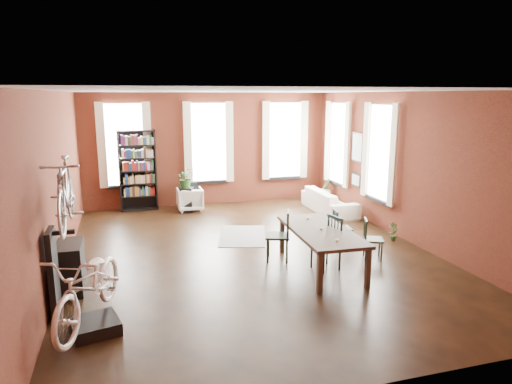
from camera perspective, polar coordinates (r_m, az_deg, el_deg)
name	(u,v)px	position (r m, az deg, el deg)	size (l,w,h in m)	color
room	(254,144)	(9.44, -0.23, 6.02)	(9.00, 9.04, 3.22)	black
dining_table	(321,249)	(8.45, 8.07, -7.08)	(1.00, 2.20, 0.75)	#443529
dining_chair_a	(326,244)	(8.41, 8.74, -6.40)	(0.45, 0.45, 0.97)	#193737
dining_chair_b	(278,236)	(8.77, 2.71, -5.48)	(0.45, 0.45, 0.97)	#1E2F1B
dining_chair_c	(373,239)	(9.13, 14.43, -5.75)	(0.37, 0.37, 0.79)	black
dining_chair_d	(342,228)	(9.75, 10.71, -4.47)	(0.36, 0.36, 0.78)	#183335
bookshelf	(138,171)	(12.87, -14.55, 2.60)	(1.00, 0.32, 2.20)	black
white_armchair	(190,198)	(12.67, -8.27, -0.75)	(0.67, 0.63, 0.69)	white
cream_sofa	(330,197)	(12.52, 9.19, -0.66)	(2.08, 0.61, 0.81)	beige
striped_rug	(243,236)	(10.36, -1.67, -5.49)	(1.01, 1.62, 0.01)	black
bike_trainer	(95,326)	(6.75, -19.46, -15.49)	(0.59, 0.59, 0.17)	black
bike_wall_rack	(53,274)	(7.13, -23.99, -9.37)	(0.16, 0.60, 1.30)	black
console_table	(71,267)	(8.04, -22.17, -8.71)	(0.40, 0.80, 0.80)	black
plant_stand	(187,200)	(12.57, -8.62, -0.94)	(0.33, 0.33, 0.66)	black
plant_by_sofa	(324,198)	(13.50, 8.45, -0.78)	(0.40, 0.72, 0.32)	#2F6327
plant_small	(393,237)	(10.44, 16.75, -5.47)	(0.22, 0.42, 0.15)	#386227
bicycle_floor	(87,252)	(6.30, -20.37, -7.04)	(0.68, 1.03, 1.95)	silver
bicycle_hung	(63,170)	(6.73, -22.96, 2.58)	(0.47, 1.00, 1.66)	#A5A8AD
plant_on_stand	(186,180)	(12.44, -8.76, 1.47)	(0.49, 0.54, 0.42)	#254E1F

